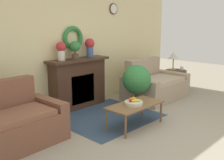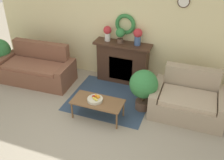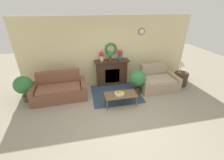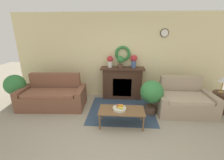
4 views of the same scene
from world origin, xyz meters
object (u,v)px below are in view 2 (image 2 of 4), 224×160
couch_left (37,69)px  fruit_bowl (95,99)px  coffee_table (98,103)px  vase_on_mantel_left (108,32)px  potted_plant_floor_by_loveseat (144,86)px  vase_on_mantel_right (138,36)px  fireplace (123,62)px  potted_plant_on_mantel (120,34)px  loveseat_right (188,100)px

couch_left → fruit_bowl: 2.14m
coffee_table → vase_on_mantel_left: bearing=103.9°
couch_left → fruit_bowl: couch_left is taller
potted_plant_floor_by_loveseat → vase_on_mantel_right: bearing=114.3°
fireplace → coffee_table: (-0.01, -1.56, -0.16)m
potted_plant_on_mantel → potted_plant_floor_by_loveseat: potted_plant_on_mantel is taller
coffee_table → vase_on_mantel_right: bearing=77.2°
fruit_bowl → potted_plant_floor_by_loveseat: bearing=36.3°
fireplace → loveseat_right: bearing=-23.9°
potted_plant_floor_by_loveseat → coffee_table: bearing=-142.3°
couch_left → fruit_bowl: size_ratio=5.97×
couch_left → fireplace: bearing=17.0°
loveseat_right → potted_plant_floor_by_loveseat: bearing=-168.4°
fruit_bowl → vase_on_mantel_right: vase_on_mantel_right is taller
fireplace → loveseat_right: fireplace is taller
couch_left → fruit_bowl: (1.97, -0.84, 0.12)m
couch_left → vase_on_mantel_right: 2.66m
fruit_bowl → vase_on_mantel_left: 1.80m
loveseat_right → fireplace: bearing=155.5°
fireplace → potted_plant_floor_by_loveseat: bearing=-50.7°
loveseat_right → vase_on_mantel_right: 1.82m
fireplace → couch_left: fireplace is taller
potted_plant_floor_by_loveseat → vase_on_mantel_left: bearing=140.8°
coffee_table → fruit_bowl: 0.09m
vase_on_mantel_left → potted_plant_floor_by_loveseat: (1.17, -0.95, -0.67)m
fruit_bowl → potted_plant_on_mantel: size_ratio=0.87×
couch_left → vase_on_mantel_left: (1.63, 0.73, 0.93)m
couch_left → coffee_table: (2.02, -0.83, 0.04)m
coffee_table → potted_plant_floor_by_loveseat: potted_plant_floor_by_loveseat is taller
vase_on_mantel_right → potted_plant_floor_by_loveseat: vase_on_mantel_right is taller
fireplace → fruit_bowl: (-0.06, -1.56, -0.08)m
fireplace → potted_plant_floor_by_loveseat: fireplace is taller
fireplace → vase_on_mantel_left: size_ratio=3.81×
couch_left → loveseat_right: 3.72m
coffee_table → fruit_bowl: (-0.05, -0.00, 0.08)m
potted_plant_floor_by_loveseat → loveseat_right: bearing=12.2°
fruit_bowl → loveseat_right: bearing=24.8°
vase_on_mantel_right → potted_plant_on_mantel: 0.41m
loveseat_right → fruit_bowl: loveseat_right is taller
couch_left → potted_plant_on_mantel: potted_plant_on_mantel is taller
potted_plant_on_mantel → vase_on_mantel_right: bearing=2.8°
couch_left → vase_on_mantel_right: (2.37, 0.73, 0.95)m
potted_plant_on_mantel → potted_plant_floor_by_loveseat: bearing=-47.9°
vase_on_mantel_right → potted_plant_floor_by_loveseat: (0.43, -0.95, -0.69)m
couch_left → loveseat_right: size_ratio=1.27×
vase_on_mantel_right → potted_plant_floor_by_loveseat: bearing=-65.7°
fireplace → vase_on_mantel_right: size_ratio=3.47×
fireplace → fruit_bowl: bearing=-92.1°
loveseat_right → coffee_table: (-1.70, -0.81, 0.05)m
loveseat_right → coffee_table: 1.88m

